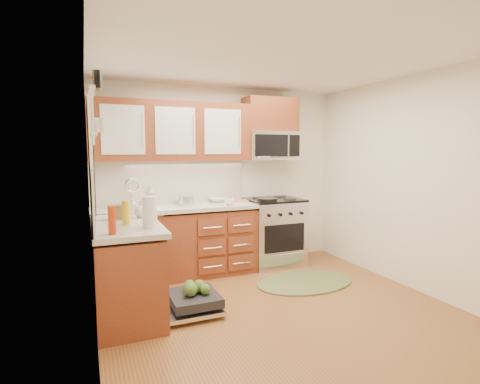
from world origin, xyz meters
name	(u,v)px	position (x,y,z in m)	size (l,w,h in m)	color
floor	(279,310)	(0.00, 0.00, 0.00)	(3.50, 3.50, 0.00)	brown
ceiling	(282,59)	(0.00, 0.00, 2.50)	(3.50, 3.50, 0.00)	white
wall_back	(221,177)	(0.00, 1.75, 1.25)	(3.50, 0.04, 2.50)	white
wall_front	(432,220)	(0.00, -1.75, 1.25)	(3.50, 0.04, 2.50)	white
wall_left	(91,198)	(-1.75, 0.00, 1.25)	(0.04, 3.50, 2.50)	white
wall_right	(413,183)	(1.75, 0.00, 1.25)	(0.04, 3.50, 2.50)	white
base_cabinet_back	(177,244)	(-0.73, 1.45, 0.42)	(2.05, 0.60, 0.85)	#5A2214
base_cabinet_left	(126,272)	(-1.45, 0.52, 0.42)	(0.60, 1.25, 0.85)	#5A2214
countertop_back	(176,208)	(-0.72, 1.44, 0.90)	(2.07, 0.64, 0.05)	beige
countertop_left	(126,226)	(-1.44, 0.53, 0.90)	(0.64, 1.27, 0.05)	beige
backsplash_back	(171,182)	(-0.73, 1.74, 1.21)	(2.05, 0.02, 0.57)	beige
backsplash_left	(92,196)	(-1.74, 0.52, 1.21)	(0.02, 1.25, 0.57)	beige
upper_cabinets	(172,131)	(-0.73, 1.57, 1.88)	(2.05, 0.35, 0.75)	#5A2214
cabinet_over_mw	(270,115)	(0.68, 1.57, 2.13)	(0.76, 0.35, 0.47)	#5A2214
range	(274,232)	(0.68, 1.43, 0.47)	(0.76, 0.64, 0.95)	silver
microwave	(271,146)	(0.68, 1.55, 1.70)	(0.76, 0.38, 0.40)	silver
sink	(134,219)	(-1.25, 1.42, 0.80)	(0.62, 0.50, 0.26)	white
dishwasher	(190,303)	(-0.86, 0.30, 0.10)	(0.70, 0.60, 0.20)	silver
window	(90,160)	(-1.74, 0.50, 1.55)	(0.03, 1.05, 1.05)	white
window_blind	(92,124)	(-1.71, 0.50, 1.88)	(0.02, 0.96, 0.40)	white
shelf_upper	(92,91)	(-1.72, -0.35, 2.05)	(0.04, 0.40, 0.03)	white
shelf_lower	(93,134)	(-1.72, -0.35, 1.75)	(0.04, 0.40, 0.03)	white
rug	(305,282)	(0.67, 0.58, 0.01)	(1.25, 0.81, 0.02)	olive
skillet	(267,200)	(0.44, 1.18, 0.98)	(0.27, 0.27, 0.05)	black
stock_pot	(186,201)	(-0.59, 1.45, 0.99)	(0.20, 0.20, 0.12)	silver
cutting_board	(238,201)	(0.18, 1.55, 0.94)	(0.29, 0.19, 0.02)	#AD794F
canister	(152,199)	(-1.00, 1.65, 1.00)	(0.10, 0.10, 0.16)	silver
paper_towel_roll	(150,212)	(-1.25, 0.22, 1.07)	(0.13, 0.13, 0.29)	white
mustard_bottle	(126,213)	(-1.44, 0.44, 1.04)	(0.07, 0.07, 0.23)	gold
red_bottle	(112,220)	(-1.59, 0.05, 1.05)	(0.06, 0.06, 0.24)	#A5280D
wooden_box	(115,212)	(-1.52, 0.75, 1.00)	(0.15, 0.11, 0.15)	brown
blue_carton	(150,218)	(-1.25, 0.22, 1.01)	(0.11, 0.06, 0.17)	#2768B6
bowl_a	(218,200)	(-0.11, 1.59, 0.95)	(0.23, 0.23, 0.06)	#999999
bowl_b	(185,201)	(-0.58, 1.57, 0.96)	(0.25, 0.25, 0.08)	#999999
cup	(229,202)	(-0.07, 1.25, 0.97)	(0.11, 0.11, 0.09)	#999999
soap_bottle_a	(151,195)	(-1.00, 1.68, 1.06)	(0.10, 0.10, 0.26)	#999999
soap_bottle_b	(133,206)	(-1.31, 1.02, 1.01)	(0.08, 0.08, 0.18)	#999999
soap_bottle_c	(141,209)	(-1.25, 0.78, 1.02)	(0.14, 0.14, 0.18)	#999999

